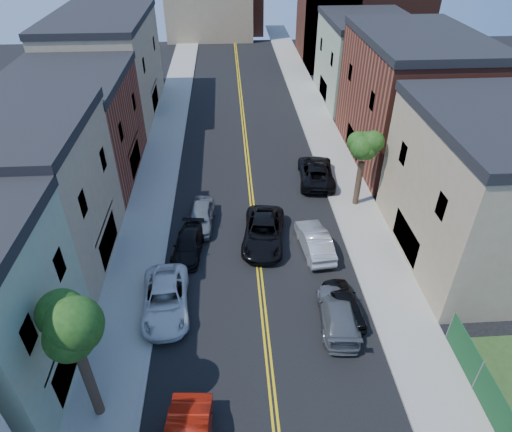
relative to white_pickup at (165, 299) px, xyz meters
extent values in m
cube|color=gray|center=(-2.40, 19.85, -0.69)|extent=(3.20, 100.00, 0.15)
cube|color=gray|center=(13.40, 19.85, -0.69)|extent=(3.20, 100.00, 0.15)
cube|color=gray|center=(-0.65, 19.85, -0.69)|extent=(0.30, 100.00, 0.15)
cube|color=gray|center=(11.65, 19.85, -0.69)|extent=(0.30, 100.00, 0.15)
cube|color=#998466|center=(-8.50, 4.85, 3.73)|extent=(9.00, 10.00, 9.00)
cube|color=brown|center=(-8.50, 15.85, 3.23)|extent=(9.00, 12.00, 8.00)
cube|color=#998466|center=(-8.50, 29.85, 3.98)|extent=(9.00, 16.00, 9.50)
cube|color=#998466|center=(19.50, 3.85, 3.73)|extent=(9.00, 12.00, 9.00)
cube|color=brown|center=(19.50, 17.85, 4.23)|extent=(9.00, 14.00, 10.00)
cube|color=gray|center=(19.50, 31.85, 3.48)|extent=(9.00, 12.00, 8.50)
cube|color=#4C2319|center=(23.00, 47.85, 5.23)|extent=(16.00, 14.00, 12.00)
cube|color=brown|center=(5.50, 65.85, 4.23)|extent=(10.00, 8.00, 10.00)
cylinder|color=#372B1B|center=(-2.40, -6.15, 1.36)|extent=(0.44, 0.44, 3.96)
sphere|color=#183B10|center=(-2.40, -6.15, 5.68)|extent=(5.20, 5.20, 5.20)
sphere|color=#183B10|center=(-1.88, -6.54, 6.72)|extent=(3.90, 3.90, 3.90)
sphere|color=#183B10|center=(-2.92, -5.63, 5.16)|extent=(3.64, 3.64, 3.64)
cylinder|color=#372B1B|center=(13.40, 9.85, 1.14)|extent=(0.44, 0.44, 3.52)
sphere|color=#183B10|center=(13.40, 9.85, 4.88)|extent=(4.40, 4.40, 4.40)
sphere|color=#183B10|center=(13.84, 9.52, 5.76)|extent=(3.30, 3.30, 3.30)
sphere|color=#183B10|center=(12.96, 10.29, 4.44)|extent=(3.08, 3.08, 3.08)
imported|color=silver|center=(0.00, 0.00, 0.00)|extent=(2.93, 5.68, 1.53)
imported|color=slate|center=(1.70, 8.01, -0.01)|extent=(2.10, 4.57, 1.52)
imported|color=black|center=(0.98, 4.98, -0.13)|extent=(2.32, 4.60, 1.28)
imported|color=#55585D|center=(9.48, -1.62, -0.05)|extent=(2.44, 5.11, 1.44)
imported|color=black|center=(9.97, -0.88, -0.07)|extent=(1.95, 4.21, 1.40)
imported|color=#B6B8BE|center=(9.30, 4.65, 0.01)|extent=(2.12, 4.86, 1.55)
imported|color=black|center=(11.00, 13.70, 0.06)|extent=(3.25, 6.14, 1.64)
imported|color=black|center=(6.00, 5.77, 0.04)|extent=(3.43, 6.10, 1.61)
camera|label=1|loc=(3.92, -17.86, 18.24)|focal=31.09mm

